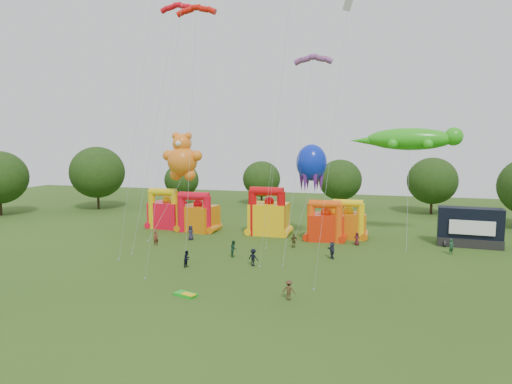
% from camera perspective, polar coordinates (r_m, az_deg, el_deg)
% --- Properties ---
extents(ground, '(160.00, 160.00, 0.00)m').
position_cam_1_polar(ground, '(39.11, -9.20, -13.57)').
color(ground, '#2A4814').
rests_on(ground, ground).
extents(tree_ring, '(122.74, 124.83, 12.07)m').
position_cam_1_polar(tree_ring, '(38.46, -10.59, -4.26)').
color(tree_ring, '#352314').
rests_on(tree_ring, ground).
extents(bouncy_castle_0, '(5.20, 4.34, 6.16)m').
position_cam_1_polar(bouncy_castle_0, '(70.80, -11.10, -2.53)').
color(bouncy_castle_0, red).
rests_on(bouncy_castle_0, ground).
extents(bouncy_castle_1, '(6.00, 5.27, 5.92)m').
position_cam_1_polar(bouncy_castle_1, '(67.60, -7.33, -2.97)').
color(bouncy_castle_1, orange).
rests_on(bouncy_castle_1, ground).
extents(bouncy_castle_2, '(5.31, 4.27, 6.91)m').
position_cam_1_polar(bouncy_castle_2, '(64.64, 1.61, -3.03)').
color(bouncy_castle_2, yellow).
rests_on(bouncy_castle_2, ground).
extents(bouncy_castle_3, '(5.12, 4.33, 5.56)m').
position_cam_1_polar(bouncy_castle_3, '(61.68, 8.68, -4.03)').
color(bouncy_castle_3, red).
rests_on(bouncy_castle_3, ground).
extents(bouncy_castle_4, '(4.88, 4.12, 5.47)m').
position_cam_1_polar(bouncy_castle_4, '(63.50, 11.43, -3.81)').
color(bouncy_castle_4, '#D3660B').
rests_on(bouncy_castle_4, ground).
extents(stage_trailer, '(7.75, 3.42, 4.93)m').
position_cam_1_polar(stage_trailer, '(63.63, 25.16, -4.04)').
color(stage_trailer, black).
rests_on(stage_trailer, ground).
extents(teddy_bear_kite, '(6.01, 9.35, 14.56)m').
position_cam_1_polar(teddy_bear_kite, '(65.10, -10.20, 1.03)').
color(teddy_bear_kite, orange).
rests_on(teddy_bear_kite, ground).
extents(gecko_kite, '(14.61, 10.83, 15.11)m').
position_cam_1_polar(gecko_kite, '(63.99, 18.59, 4.50)').
color(gecko_kite, green).
rests_on(gecko_kite, ground).
extents(octopus_kite, '(4.10, 5.78, 12.88)m').
position_cam_1_polar(octopus_kite, '(61.28, 6.55, 1.20)').
color(octopus_kite, '#0C26C2').
rests_on(octopus_kite, ground).
extents(parafoil_kites, '(22.19, 12.19, 31.71)m').
position_cam_1_polar(parafoil_kites, '(54.54, -6.61, 7.43)').
color(parafoil_kites, red).
rests_on(parafoil_kites, ground).
extents(diamond_kites, '(25.20, 21.65, 38.02)m').
position_cam_1_polar(diamond_kites, '(50.19, -2.48, 8.78)').
color(diamond_kites, '#D23B09').
rests_on(diamond_kites, ground).
extents(folded_kite_bundle, '(2.21, 1.57, 0.31)m').
position_cam_1_polar(folded_kite_bundle, '(40.71, -8.76, -12.54)').
color(folded_kite_bundle, green).
rests_on(folded_kite_bundle, ground).
extents(spectator_0, '(1.03, 0.75, 1.96)m').
position_cam_1_polar(spectator_0, '(61.98, -8.17, -5.06)').
color(spectator_0, '#242137').
rests_on(spectator_0, ground).
extents(spectator_1, '(0.79, 0.82, 1.89)m').
position_cam_1_polar(spectator_1, '(59.46, -12.40, -5.68)').
color(spectator_1, maroon).
rests_on(spectator_1, ground).
extents(spectator_2, '(0.93, 1.07, 1.90)m').
position_cam_1_polar(spectator_2, '(52.82, -2.80, -7.07)').
color(spectator_2, '#183C28').
rests_on(spectator_2, ground).
extents(spectator_3, '(1.36, 1.07, 1.85)m').
position_cam_1_polar(spectator_3, '(49.05, -0.34, -8.17)').
color(spectator_3, black).
rests_on(spectator_3, ground).
extents(spectator_4, '(1.10, 0.92, 1.76)m').
position_cam_1_polar(spectator_4, '(57.21, 4.76, -6.09)').
color(spectator_4, '#483C1C').
rests_on(spectator_4, ground).
extents(spectator_5, '(1.31, 1.84, 1.92)m').
position_cam_1_polar(spectator_5, '(52.64, 9.46, -7.20)').
color(spectator_5, '#262C40').
rests_on(spectator_5, ground).
extents(spectator_6, '(0.82, 0.55, 1.66)m').
position_cam_1_polar(spectator_6, '(59.72, 12.51, -5.74)').
color(spectator_6, '#4F161B').
rests_on(spectator_6, ground).
extents(spectator_7, '(0.80, 0.78, 1.86)m').
position_cam_1_polar(spectator_7, '(58.45, 23.24, -6.29)').
color(spectator_7, '#1B4328').
rests_on(spectator_7, ground).
extents(spectator_8, '(0.75, 0.92, 1.77)m').
position_cam_1_polar(spectator_8, '(49.19, -8.60, -8.25)').
color(spectator_8, black).
rests_on(spectator_8, ground).
extents(spectator_9, '(1.18, 0.77, 1.73)m').
position_cam_1_polar(spectator_9, '(39.20, 4.15, -12.12)').
color(spectator_9, '#47301C').
rests_on(spectator_9, ground).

